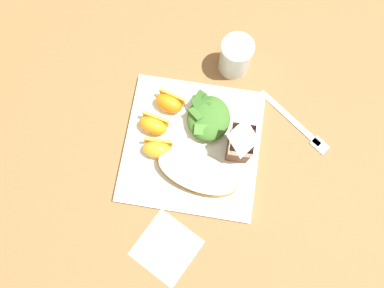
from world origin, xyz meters
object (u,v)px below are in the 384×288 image
(cheesy_pizza_bread, at_px, (197,173))
(orange_wedge_rear, at_px, (157,149))
(orange_wedge_middle, at_px, (153,125))
(metal_fork, at_px, (299,126))
(green_salad_pile, at_px, (208,118))
(orange_wedge_front, at_px, (169,103))
(paper_napkin, at_px, (166,248))
(milk_carton, at_px, (241,142))
(white_plate, at_px, (192,146))
(drinking_clear_cup, at_px, (236,57))

(cheesy_pizza_bread, xyz_separation_m, orange_wedge_rear, (-0.04, -0.09, 0.00))
(orange_wedge_middle, bearing_deg, metal_fork, 100.50)
(cheesy_pizza_bread, relative_size, green_salad_pile, 1.69)
(orange_wedge_front, height_order, paper_napkin, orange_wedge_front)
(green_salad_pile, height_order, milk_carton, milk_carton)
(white_plate, bearing_deg, drinking_clear_cup, 162.66)
(paper_napkin, bearing_deg, metal_fork, 141.04)
(green_salad_pile, distance_m, orange_wedge_rear, 0.12)
(orange_wedge_front, xyz_separation_m, metal_fork, (-0.00, 0.28, -0.03))
(cheesy_pizza_bread, relative_size, drinking_clear_cup, 2.06)
(paper_napkin, bearing_deg, orange_wedge_rear, -165.30)
(orange_wedge_rear, relative_size, paper_napkin, 0.56)
(orange_wedge_rear, bearing_deg, paper_napkin, 14.70)
(orange_wedge_front, bearing_deg, green_salad_pile, 76.38)
(milk_carton, xyz_separation_m, orange_wedge_middle, (-0.02, -0.18, -0.04))
(orange_wedge_front, xyz_separation_m, drinking_clear_cup, (-0.12, 0.12, 0.01))
(metal_fork, height_order, drinking_clear_cup, drinking_clear_cup)
(drinking_clear_cup, bearing_deg, metal_fork, 53.26)
(white_plate, distance_m, green_salad_pile, 0.07)
(cheesy_pizza_bread, height_order, metal_fork, cheesy_pizza_bread)
(white_plate, xyz_separation_m, cheesy_pizza_bread, (0.06, 0.02, 0.03))
(white_plate, bearing_deg, cheesy_pizza_bread, 18.73)
(milk_carton, distance_m, paper_napkin, 0.26)
(orange_wedge_middle, relative_size, metal_fork, 0.41)
(metal_fork, bearing_deg, white_plate, -69.62)
(metal_fork, bearing_deg, drinking_clear_cup, -126.74)
(white_plate, xyz_separation_m, orange_wedge_rear, (0.02, -0.07, 0.03))
(white_plate, distance_m, drinking_clear_cup, 0.21)
(drinking_clear_cup, bearing_deg, paper_napkin, -10.99)
(milk_carton, bearing_deg, green_salad_pile, -126.25)
(cheesy_pizza_bread, relative_size, paper_napkin, 1.66)
(orange_wedge_front, height_order, orange_wedge_rear, same)
(orange_wedge_front, xyz_separation_m, orange_wedge_middle, (0.05, -0.02, 0.00))
(orange_wedge_front, relative_size, paper_napkin, 0.62)
(green_salad_pile, height_order, orange_wedge_front, green_salad_pile)
(milk_carton, relative_size, metal_fork, 0.68)
(drinking_clear_cup, bearing_deg, green_salad_pile, -14.52)
(orange_wedge_rear, bearing_deg, orange_wedge_front, 176.42)
(white_plate, height_order, orange_wedge_front, orange_wedge_front)
(white_plate, relative_size, milk_carton, 2.55)
(orange_wedge_rear, height_order, drinking_clear_cup, drinking_clear_cup)
(drinking_clear_cup, bearing_deg, white_plate, -17.34)
(cheesy_pizza_bread, bearing_deg, white_plate, -161.27)
(cheesy_pizza_bread, height_order, orange_wedge_rear, orange_wedge_rear)
(milk_carton, bearing_deg, orange_wedge_middle, -95.88)
(milk_carton, xyz_separation_m, metal_fork, (-0.08, 0.13, -0.07))
(milk_carton, xyz_separation_m, drinking_clear_cup, (-0.19, -0.03, -0.03))
(orange_wedge_middle, relative_size, orange_wedge_rear, 1.08)
(cheesy_pizza_bread, relative_size, orange_wedge_rear, 3.00)
(orange_wedge_middle, distance_m, orange_wedge_rear, 0.05)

